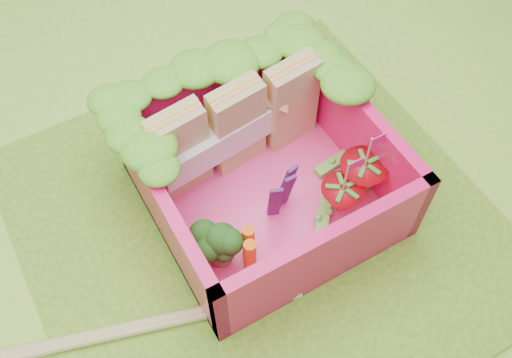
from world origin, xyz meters
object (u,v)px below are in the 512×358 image
at_px(strawberry_left, 341,200).
at_px(chopsticks, 110,333).
at_px(broccoli, 220,243).
at_px(strawberry_right, 361,179).
at_px(sandwich_stack, 238,126).
at_px(bento_box, 265,172).

bearing_deg(strawberry_left, chopsticks, -179.55).
distance_m(broccoli, strawberry_right, 0.92).
bearing_deg(chopsticks, sandwich_stack, 30.33).
bearing_deg(sandwich_stack, strawberry_right, -50.73).
height_order(sandwich_stack, chopsticks, sandwich_stack).
distance_m(bento_box, broccoli, 0.50).
relative_size(strawberry_right, chopsticks, 0.25).
xyz_separation_m(broccoli, chopsticks, (-0.70, -0.08, -0.21)).
xyz_separation_m(broccoli, strawberry_left, (0.74, -0.07, -0.05)).
distance_m(sandwich_stack, strawberry_right, 0.78).
bearing_deg(broccoli, sandwich_stack, 53.40).
bearing_deg(strawberry_right, bento_box, 151.39).
relative_size(bento_box, sandwich_stack, 1.19).
xyz_separation_m(strawberry_left, chopsticks, (-1.44, -0.01, -0.16)).
bearing_deg(strawberry_right, sandwich_stack, 129.27).
relative_size(bento_box, chopsticks, 0.62).
xyz_separation_m(bento_box, broccoli, (-0.42, -0.25, -0.04)).
bearing_deg(strawberry_left, broccoli, 174.55).
bearing_deg(bento_box, chopsticks, -163.44).
xyz_separation_m(sandwich_stack, chopsticks, (-1.13, -0.66, -0.32)).
xyz_separation_m(sandwich_stack, broccoli, (-0.43, -0.58, -0.11)).
bearing_deg(chopsticks, strawberry_right, 2.33).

